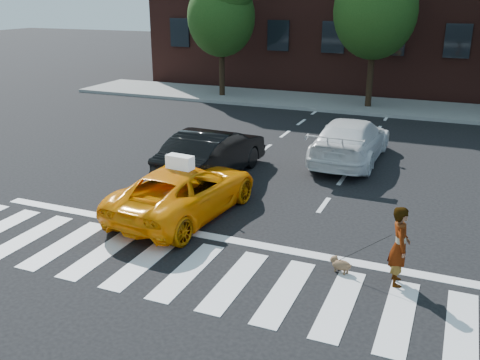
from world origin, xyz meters
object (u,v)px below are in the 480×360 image
at_px(dog, 340,264).
at_px(tree_left, 222,8).
at_px(taxi, 185,190).
at_px(white_suv, 350,140).
at_px(woman, 400,246).
at_px(black_sedan, 213,153).
at_px(tree_mid, 377,0).

bearing_deg(dog, tree_left, 146.13).
distance_m(tree_left, taxi, 15.95).
distance_m(white_suv, woman, 7.79).
height_order(taxi, black_sedan, black_sedan).
bearing_deg(black_sedan, taxi, 104.82).
bearing_deg(black_sedan, woman, 146.55).
xyz_separation_m(tree_mid, woman, (3.28, -15.90, -4.08)).
relative_size(taxi, black_sedan, 1.01).
height_order(tree_left, taxi, tree_left).
bearing_deg(taxi, woman, 169.93).
relative_size(tree_mid, taxi, 1.60).
relative_size(black_sedan, white_suv, 0.92).
distance_m(tree_left, dog, 19.10).
relative_size(tree_mid, black_sedan, 1.62).
relative_size(woman, dog, 3.16).
height_order(black_sedan, white_suv, black_sedan).
bearing_deg(tree_mid, black_sedan, -102.29).
distance_m(taxi, black_sedan, 2.88).
xyz_separation_m(woman, dog, (-1.07, 0.02, -0.60)).
height_order(tree_mid, dog, tree_mid).
height_order(taxi, woman, woman).
xyz_separation_m(tree_left, dog, (9.72, -15.88, -4.27)).
bearing_deg(woman, tree_left, 20.60).
height_order(tree_mid, black_sedan, tree_mid).
relative_size(taxi, dog, 9.08).
xyz_separation_m(tree_left, woman, (10.78, -15.90, -3.67)).
xyz_separation_m(tree_left, black_sedan, (4.97, -11.63, -3.72)).
xyz_separation_m(taxi, dog, (4.15, -1.43, -0.44)).
distance_m(tree_mid, black_sedan, 12.60).
xyz_separation_m(black_sedan, white_suv, (3.40, 3.14, -0.03)).
relative_size(tree_mid, woman, 4.61).
relative_size(tree_mid, white_suv, 1.49).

